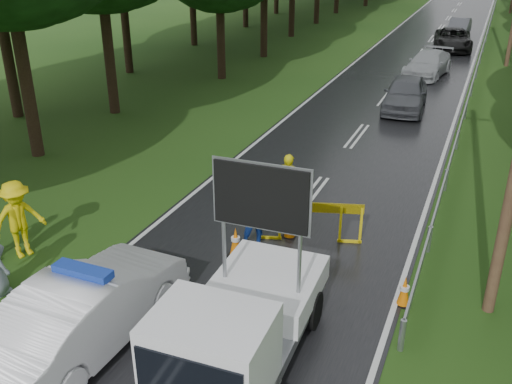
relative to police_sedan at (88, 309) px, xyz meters
The scene contains 17 objects.
ground 2.91m from the police_sedan, 48.01° to the left, with size 160.00×160.00×0.00m, color #1C4012.
road 32.15m from the police_sedan, 86.66° to the left, with size 7.00×140.00×0.02m, color black.
guardrail 32.24m from the police_sedan, 80.04° to the left, with size 0.12×60.06×0.70m.
police_sedan is the anchor object (origin of this frame).
work_truck 2.97m from the police_sedan, ahead, with size 2.16×4.60×3.61m.
barrier 6.07m from the police_sedan, 63.84° to the left, with size 2.57×0.84×1.11m.
officer 7.24m from the police_sedan, 78.05° to the left, with size 0.61×0.40×1.66m, color #D3C50B.
civilian 4.84m from the police_sedan, 71.02° to the left, with size 0.86×0.67×1.78m, color #1A42AC.
bystander_left 4.19m from the police_sedan, 150.15° to the left, with size 1.28×0.73×1.98m, color yellow.
queue_car_first 18.70m from the police_sedan, 80.88° to the left, with size 1.77×4.40×1.50m, color #47494F.
queue_car_second 25.81m from the police_sedan, 83.23° to the left, with size 1.87×4.59×1.33m, color #9EA2A6.
queue_car_third 34.22m from the police_sedan, 83.97° to the left, with size 2.34×5.09×1.41m, color black.
queue_car_fourth 40.19m from the police_sedan, 84.97° to the left, with size 1.40×4.02×1.32m, color #42434A.
cone_center 4.28m from the police_sedan, 73.55° to the left, with size 0.36×0.36×0.76m.
cone_far 5.88m from the police_sedan, 68.76° to the left, with size 0.36×0.36×0.76m.
cone_left_mid 2.63m from the police_sedan, 93.90° to the left, with size 0.31×0.31×0.65m.
cone_right 6.47m from the police_sedan, 33.69° to the left, with size 0.33×0.33×0.71m.
Camera 1 is at (4.47, -9.07, 7.31)m, focal length 40.00 mm.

